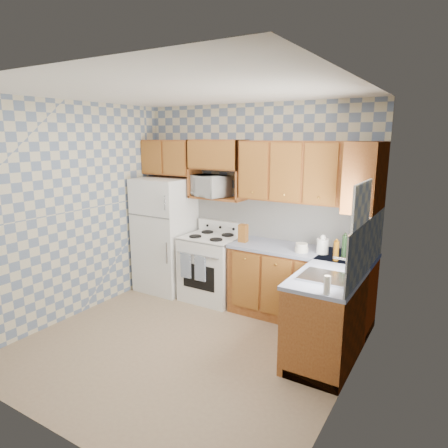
{
  "coord_description": "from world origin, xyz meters",
  "views": [
    {
      "loc": [
        2.46,
        -3.22,
        2.28
      ],
      "look_at": [
        0.05,
        0.75,
        1.25
      ],
      "focal_mm": 32.0,
      "sensor_mm": 36.0,
      "label": 1
    }
  ],
  "objects_px": {
    "refrigerator": "(165,235)",
    "microwave": "(210,186)",
    "electric_kettle": "(323,246)",
    "stove_body": "(212,268)"
  },
  "relations": [
    {
      "from": "refrigerator",
      "to": "microwave",
      "type": "relative_size",
      "value": 3.14
    },
    {
      "from": "refrigerator",
      "to": "microwave",
      "type": "xyz_separation_m",
      "value": [
        0.7,
        0.15,
        0.76
      ]
    },
    {
      "from": "electric_kettle",
      "to": "microwave",
      "type": "bearing_deg",
      "value": 174.88
    },
    {
      "from": "stove_body",
      "to": "electric_kettle",
      "type": "distance_m",
      "value": 1.67
    },
    {
      "from": "stove_body",
      "to": "microwave",
      "type": "height_order",
      "value": "microwave"
    },
    {
      "from": "refrigerator",
      "to": "electric_kettle",
      "type": "bearing_deg",
      "value": 0.01
    },
    {
      "from": "microwave",
      "to": "electric_kettle",
      "type": "xyz_separation_m",
      "value": [
        1.68,
        -0.15,
        -0.59
      ]
    },
    {
      "from": "refrigerator",
      "to": "electric_kettle",
      "type": "height_order",
      "value": "refrigerator"
    },
    {
      "from": "microwave",
      "to": "electric_kettle",
      "type": "bearing_deg",
      "value": 12.46
    },
    {
      "from": "refrigerator",
      "to": "microwave",
      "type": "height_order",
      "value": "microwave"
    }
  ]
}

